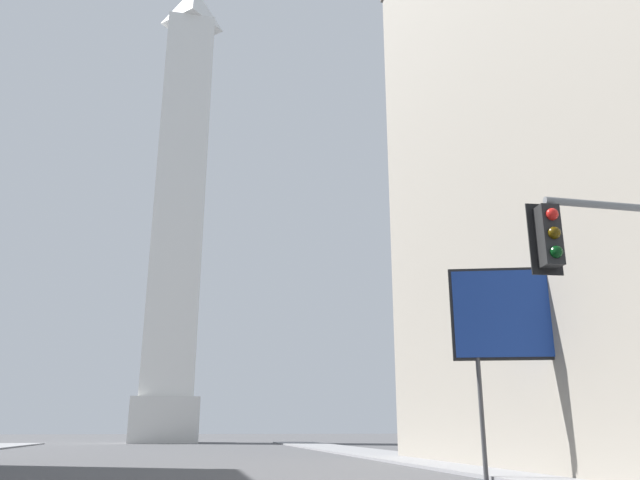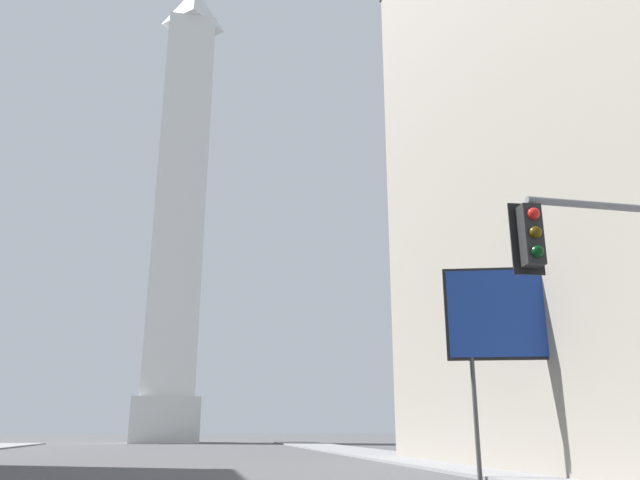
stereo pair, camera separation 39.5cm
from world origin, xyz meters
The scene contains 3 objects.
sidewalk_right centered at (16.10, 30.87, 0.07)m, with size 5.00×102.91×0.15m, color gray.
obelisk centered at (0.00, 85.76, 33.28)m, with size 8.52×8.52×69.35m.
billboard_sign centered at (15.24, 22.15, 6.13)m, with size 5.54×1.93×8.15m.
Camera 2 is at (2.52, -0.35, 1.91)m, focal length 35.00 mm.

